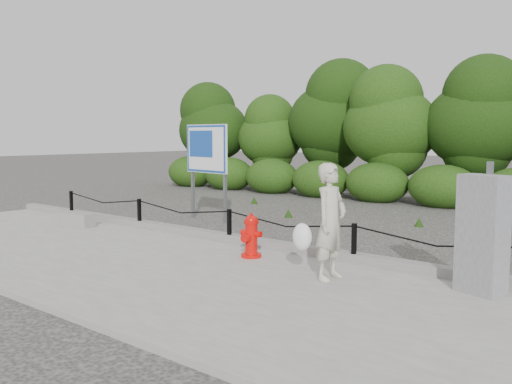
{
  "coord_description": "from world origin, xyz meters",
  "views": [
    {
      "loc": [
        6.37,
        -7.12,
        1.99
      ],
      "look_at": [
        0.45,
        0.2,
        1.0
      ],
      "focal_mm": 38.0,
      "sensor_mm": 36.0,
      "label": 1
    }
  ],
  "objects_px": {
    "fire_hydrant": "(251,236)",
    "concrete_block": "(75,219)",
    "advertising_sign": "(207,153)",
    "utility_cabinet": "(482,234)",
    "pedestrian": "(329,223)"
  },
  "relations": [
    {
      "from": "fire_hydrant",
      "to": "pedestrian",
      "type": "distance_m",
      "value": 1.71
    },
    {
      "from": "concrete_block",
      "to": "utility_cabinet",
      "type": "bearing_deg",
      "value": 2.26
    },
    {
      "from": "pedestrian",
      "to": "concrete_block",
      "type": "relative_size",
      "value": 1.76
    },
    {
      "from": "fire_hydrant",
      "to": "pedestrian",
      "type": "relative_size",
      "value": 0.45
    },
    {
      "from": "fire_hydrant",
      "to": "advertising_sign",
      "type": "xyz_separation_m",
      "value": [
        -3.48,
        2.6,
        1.17
      ]
    },
    {
      "from": "fire_hydrant",
      "to": "utility_cabinet",
      "type": "distance_m",
      "value": 3.43
    },
    {
      "from": "utility_cabinet",
      "to": "advertising_sign",
      "type": "distance_m",
      "value": 7.31
    },
    {
      "from": "fire_hydrant",
      "to": "concrete_block",
      "type": "xyz_separation_m",
      "value": [
        -4.74,
        -0.07,
        -0.19
      ]
    },
    {
      "from": "pedestrian",
      "to": "concrete_block",
      "type": "bearing_deg",
      "value": 87.87
    },
    {
      "from": "fire_hydrant",
      "to": "concrete_block",
      "type": "distance_m",
      "value": 4.75
    },
    {
      "from": "pedestrian",
      "to": "advertising_sign",
      "type": "distance_m",
      "value": 5.93
    },
    {
      "from": "pedestrian",
      "to": "concrete_block",
      "type": "xyz_separation_m",
      "value": [
        -6.37,
        0.28,
        -0.62
      ]
    },
    {
      "from": "advertising_sign",
      "to": "fire_hydrant",
      "type": "bearing_deg",
      "value": -30.53
    },
    {
      "from": "pedestrian",
      "to": "utility_cabinet",
      "type": "bearing_deg",
      "value": -71.09
    },
    {
      "from": "fire_hydrant",
      "to": "concrete_block",
      "type": "height_order",
      "value": "fire_hydrant"
    }
  ]
}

